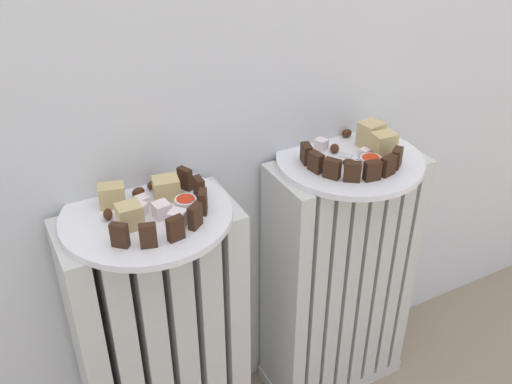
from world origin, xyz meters
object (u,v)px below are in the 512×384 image
plate_left (147,215)px  plate_right (350,160)px  jam_bowl_left (186,204)px  radiator_right (338,282)px  jam_bowl_right (370,162)px  radiator_left (162,346)px  fork (359,159)px

plate_left → plate_right: 0.42m
jam_bowl_left → radiator_right: bearing=4.3°
jam_bowl_left → plate_left: bearing=156.4°
plate_left → jam_bowl_right: size_ratio=7.06×
plate_right → jam_bowl_right: jam_bowl_right is taller
plate_right → radiator_left: bearing=180.0°
jam_bowl_left → jam_bowl_right: size_ratio=0.91×
radiator_left → jam_bowl_right: jam_bowl_right is taller
radiator_right → plate_left: size_ratio=2.07×
fork → jam_bowl_left: bearing=-178.5°
plate_right → jam_bowl_right: (0.01, -0.05, 0.02)m
plate_right → jam_bowl_left: size_ratio=7.76×
plate_right → jam_bowl_right: bearing=-78.5°
jam_bowl_right → fork: size_ratio=0.47×
jam_bowl_left → radiator_left: bearing=156.4°
radiator_right → jam_bowl_left: (-0.36, -0.03, 0.33)m
plate_right → fork: bearing=-58.5°
jam_bowl_right → fork: jam_bowl_right is taller
jam_bowl_left → fork: bearing=1.5°
jam_bowl_right → fork: 0.04m
plate_left → plate_right: same height
radiator_right → plate_right: bearing=0.0°
plate_right → fork: fork is taller
jam_bowl_left → jam_bowl_right: (0.37, -0.02, -0.00)m
jam_bowl_left → fork: (0.37, 0.01, -0.01)m
radiator_left → jam_bowl_right: bearing=-6.8°
radiator_left → plate_right: bearing=-0.0°
radiator_right → jam_bowl_left: jam_bowl_left is taller
plate_right → radiator_right: bearing=0.0°
fork → jam_bowl_right: bearing=-90.2°
radiator_right → plate_right: (0.00, 0.00, 0.31)m
fork → radiator_left: bearing=177.7°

